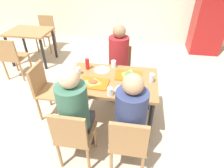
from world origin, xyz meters
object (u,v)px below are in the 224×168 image
at_px(chair_left_end, 46,87).
at_px(paper_plate_near_edge, 124,90).
at_px(person_far_side, 118,58).
at_px(tray_red_near, 94,83).
at_px(main_table, 112,85).
at_px(person_in_red, 75,109).
at_px(chair_far_side, 119,67).
at_px(person_in_brown_jacket, 131,115).
at_px(background_table, 30,36).
at_px(pizza_slice_b, 128,74).
at_px(background_chair_near, 12,56).
at_px(background_chair_far, 46,30).
at_px(tray_red_far, 129,76).
at_px(paper_plate_center, 102,70).
at_px(drink_fridge, 211,13).
at_px(chair_near_right, 128,142).
at_px(foil_bundle, 74,74).
at_px(chair_near_left, 73,135).
at_px(condiment_bottle, 87,64).
at_px(soda_can, 151,78).
at_px(plastic_cup_c, 78,71).
at_px(plastic_cup_a, 114,64).
at_px(pizza_slice_a, 93,82).
at_px(plastic_cup_b, 110,92).

xyz_separation_m(chair_left_end, paper_plate_near_edge, (1.16, -0.22, 0.25)).
distance_m(person_far_side, tray_red_near, 0.80).
relative_size(main_table, person_in_red, 0.95).
bearing_deg(chair_far_side, main_table, -90.00).
bearing_deg(person_in_brown_jacket, background_table, 136.72).
bearing_deg(person_in_brown_jacket, pizza_slice_b, 97.26).
bearing_deg(background_chair_near, background_chair_far, 90.00).
distance_m(tray_red_far, paper_plate_center, 0.40).
bearing_deg(pizza_slice_b, drink_fridge, 57.92).
distance_m(chair_near_right, person_far_side, 1.47).
xyz_separation_m(main_table, background_chair_near, (-2.08, 0.87, -0.15)).
bearing_deg(person_far_side, pizza_slice_b, -68.32).
xyz_separation_m(tray_red_near, foil_bundle, (-0.30, 0.12, 0.04)).
distance_m(chair_near_right, person_in_red, 0.66).
bearing_deg(person_in_brown_jacket, main_table, 115.17).
relative_size(person_in_red, paper_plate_center, 5.74).
relative_size(chair_near_left, condiment_bottle, 5.32).
distance_m(chair_near_right, foil_bundle, 1.15).
distance_m(tray_red_near, soda_can, 0.74).
height_order(main_table, person_in_brown_jacket, person_in_brown_jacket).
relative_size(person_far_side, tray_red_far, 3.51).
distance_m(chair_far_side, background_chair_far, 2.60).
height_order(chair_near_right, soda_can, soda_can).
xyz_separation_m(main_table, plastic_cup_c, (-0.48, 0.06, 0.15)).
bearing_deg(tray_red_near, chair_near_right, -51.47).
bearing_deg(background_chair_near, chair_far_side, -2.51).
xyz_separation_m(chair_far_side, foil_bundle, (-0.51, -0.80, 0.29)).
relative_size(tray_red_far, paper_plate_center, 1.64).
bearing_deg(tray_red_far, chair_near_left, -119.63).
height_order(chair_near_right, pizza_slice_b, chair_near_right).
xyz_separation_m(person_in_brown_jacket, tray_red_far, (-0.09, 0.76, 0.01)).
bearing_deg(plastic_cup_a, pizza_slice_a, -113.13).
xyz_separation_m(pizza_slice_b, drink_fridge, (1.71, 2.72, 0.18)).
distance_m(chair_left_end, pizza_slice_a, 0.81).
relative_size(pizza_slice_b, background_table, 0.26).
bearing_deg(person_in_brown_jacket, chair_far_side, 101.96).
height_order(chair_left_end, paper_plate_near_edge, chair_left_end).
height_order(chair_left_end, tray_red_far, chair_left_end).
bearing_deg(pizza_slice_a, chair_far_side, 75.87).
height_order(paper_plate_near_edge, background_table, paper_plate_near_edge).
height_order(paper_plate_near_edge, plastic_cup_b, plastic_cup_b).
distance_m(person_far_side, background_chair_far, 2.70).
height_order(person_in_brown_jacket, pizza_slice_a, person_in_brown_jacket).
distance_m(tray_red_near, foil_bundle, 0.33).
relative_size(tray_red_far, foil_bundle, 3.60).
bearing_deg(tray_red_near, chair_left_end, 169.89).
bearing_deg(chair_near_right, background_chair_near, 145.31).
height_order(chair_near_right, person_in_brown_jacket, person_in_brown_jacket).
height_order(main_table, paper_plate_near_edge, paper_plate_near_edge).
distance_m(main_table, person_in_red, 0.71).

